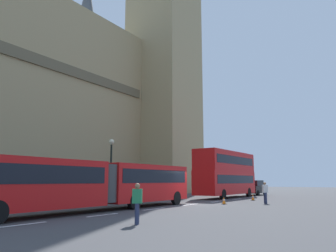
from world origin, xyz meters
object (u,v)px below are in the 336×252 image
at_px(double_decker_bus, 226,172).
at_px(street_lamp, 111,165).
at_px(pedestrian_near_cones, 137,202).
at_px(traffic_cone_middle, 253,197).
at_px(pedestrian_by_kerb, 265,192).
at_px(articulated_bus, 99,182).
at_px(sedan_lead, 255,188).
at_px(traffic_cone_west, 224,201).

bearing_deg(double_decker_bus, street_lamp, 161.16).
bearing_deg(pedestrian_near_cones, traffic_cone_middle, 5.61).
height_order(traffic_cone_middle, pedestrian_by_kerb, pedestrian_by_kerb).
bearing_deg(pedestrian_near_cones, double_decker_bus, 14.73).
distance_m(double_decker_bus, traffic_cone_middle, 5.66).
relative_size(articulated_bus, street_lamp, 3.21).
bearing_deg(pedestrian_by_kerb, sedan_lead, 22.01).
bearing_deg(traffic_cone_middle, traffic_cone_west, 179.02).
bearing_deg(double_decker_bus, articulated_bus, -179.99).
distance_m(traffic_cone_west, traffic_cone_middle, 6.20).
xyz_separation_m(double_decker_bus, pedestrian_near_cones, (-22.47, -5.91, -1.80)).
bearing_deg(pedestrian_near_cones, pedestrian_by_kerb, -1.77).
xyz_separation_m(traffic_cone_west, pedestrian_by_kerb, (2.41, -2.48, 0.63)).
relative_size(street_lamp, pedestrian_near_cones, 3.12).
distance_m(street_lamp, pedestrian_by_kerb, 12.73).
distance_m(articulated_bus, pedestrian_by_kerb, 13.60).
height_order(traffic_cone_west, street_lamp, street_lamp).
height_order(traffic_cone_middle, pedestrian_near_cones, pedestrian_near_cones).
bearing_deg(sedan_lead, articulated_bus, 179.61).
bearing_deg(double_decker_bus, traffic_cone_middle, -128.36).
relative_size(articulated_bus, pedestrian_near_cones, 10.01).
relative_size(street_lamp, pedestrian_by_kerb, 3.12).
height_order(street_lamp, pedestrian_by_kerb, street_lamp).
relative_size(double_decker_bus, traffic_cone_west, 18.67).
relative_size(articulated_bus, traffic_cone_middle, 29.16).
bearing_deg(traffic_cone_middle, pedestrian_near_cones, -174.39).
relative_size(articulated_bus, pedestrian_by_kerb, 10.01).
xyz_separation_m(double_decker_bus, sedan_lead, (8.36, -0.19, -1.80)).
relative_size(traffic_cone_middle, street_lamp, 0.11).
relative_size(sedan_lead, street_lamp, 0.83).
distance_m(traffic_cone_middle, street_lamp, 13.44).
xyz_separation_m(traffic_cone_west, pedestrian_near_cones, (-13.09, -2.00, 0.63)).
relative_size(pedestrian_near_cones, pedestrian_by_kerb, 1.00).
distance_m(pedestrian_near_cones, pedestrian_by_kerb, 15.51).
bearing_deg(pedestrian_near_cones, traffic_cone_west, 8.69).
relative_size(articulated_bus, sedan_lead, 3.84).
distance_m(double_decker_bus, traffic_cone_west, 10.44).
bearing_deg(articulated_bus, pedestrian_near_cones, -120.76).
distance_m(double_decker_bus, street_lamp, 13.95).
relative_size(traffic_cone_west, street_lamp, 0.11).
distance_m(sedan_lead, pedestrian_by_kerb, 16.53).
height_order(double_decker_bus, sedan_lead, double_decker_bus).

